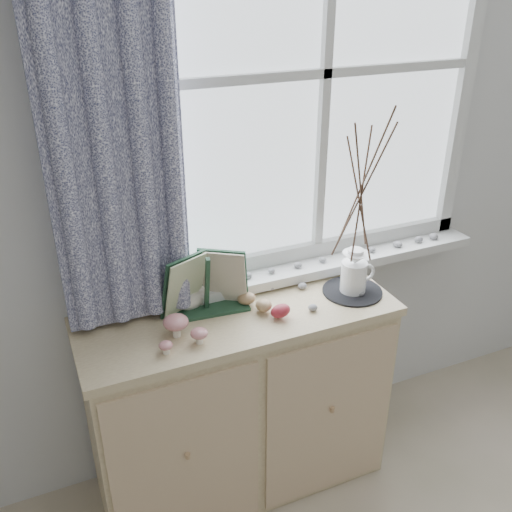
# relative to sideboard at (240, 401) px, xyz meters

# --- Properties ---
(sideboard) EXTENTS (1.20, 0.45, 0.85)m
(sideboard) POSITION_rel_sideboard_xyz_m (0.00, 0.00, 0.00)
(sideboard) COLOR beige
(sideboard) RESTS_ON ground
(botanical_book) EXTENTS (0.37, 0.16, 0.25)m
(botanical_book) POSITION_rel_sideboard_xyz_m (-0.10, 0.03, 0.55)
(botanical_book) COLOR #20432C
(botanical_book) RESTS_ON sideboard
(toadstool_cluster) EXTENTS (0.17, 0.15, 0.08)m
(toadstool_cluster) POSITION_rel_sideboard_xyz_m (-0.25, -0.07, 0.47)
(toadstool_cluster) COLOR white
(toadstool_cluster) RESTS_ON sideboard
(wooden_eggs) EXTENTS (0.14, 0.18, 0.07)m
(wooden_eggs) POSITION_rel_sideboard_xyz_m (0.09, -0.03, 0.45)
(wooden_eggs) COLOR tan
(wooden_eggs) RESTS_ON sideboard
(songbird_figurine) EXTENTS (0.16, 0.11, 0.08)m
(songbird_figurine) POSITION_rel_sideboard_xyz_m (-0.15, 0.10, 0.46)
(songbird_figurine) COLOR silver
(songbird_figurine) RESTS_ON sideboard
(crocheted_doily) EXTENTS (0.24, 0.24, 0.01)m
(crocheted_doily) POSITION_rel_sideboard_xyz_m (0.47, -0.04, 0.43)
(crocheted_doily) COLOR black
(crocheted_doily) RESTS_ON sideboard
(twig_pitcher) EXTENTS (0.31, 0.31, 0.76)m
(twig_pitcher) POSITION_rel_sideboard_xyz_m (0.47, -0.04, 0.86)
(twig_pitcher) COLOR white
(twig_pitcher) RESTS_ON crocheted_doily
(sideboard_pebbles) EXTENTS (0.34, 0.23, 0.03)m
(sideboard_pebbles) POSITION_rel_sideboard_xyz_m (0.30, 0.00, 0.44)
(sideboard_pebbles) COLOR #9B9B9E
(sideboard_pebbles) RESTS_ON sideboard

